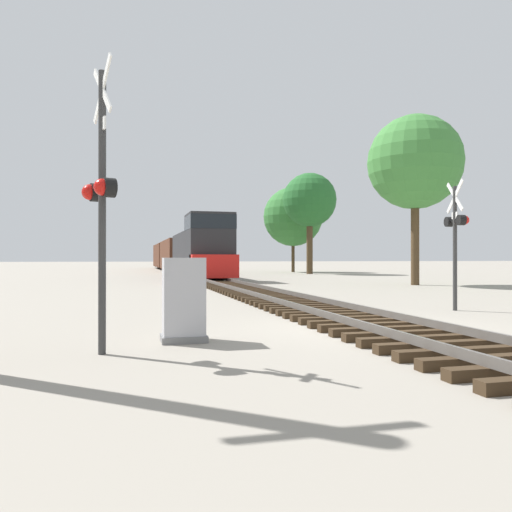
% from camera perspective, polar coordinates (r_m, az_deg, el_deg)
% --- Properties ---
extents(ground_plane, '(400.00, 400.00, 0.00)m').
position_cam_1_polar(ground_plane, '(11.19, 12.89, -8.06)').
color(ground_plane, gray).
extents(rail_track_bed, '(2.60, 160.00, 0.31)m').
position_cam_1_polar(rail_track_bed, '(11.17, 12.89, -7.37)').
color(rail_track_bed, '#382819').
rests_on(rail_track_bed, ground).
extents(freight_train, '(2.88, 48.63, 4.37)m').
position_cam_1_polar(freight_train, '(52.85, -8.89, 0.13)').
color(freight_train, '#232326').
rests_on(freight_train, ground).
extents(crossing_signal_near, '(0.59, 1.00, 4.66)m').
position_cam_1_polar(crossing_signal_near, '(8.31, -17.33, 6.82)').
color(crossing_signal_near, '#333333').
rests_on(crossing_signal_near, ground).
extents(crossing_signal_far, '(0.44, 1.01, 3.77)m').
position_cam_1_polar(crossing_signal_far, '(15.60, 21.87, 2.75)').
color(crossing_signal_far, '#333333').
rests_on(crossing_signal_far, ground).
extents(relay_cabinet, '(0.82, 0.66, 1.53)m').
position_cam_1_polar(relay_cabinet, '(9.25, -8.27, -5.01)').
color(relay_cabinet, slate).
rests_on(relay_cabinet, ground).
extents(tree_far_right, '(5.29, 5.29, 9.57)m').
position_cam_1_polar(tree_far_right, '(29.92, 17.71, 10.13)').
color(tree_far_right, '#473521').
rests_on(tree_far_right, ground).
extents(tree_mid_background, '(5.12, 5.12, 9.61)m').
position_cam_1_polar(tree_mid_background, '(48.03, 6.14, 6.32)').
color(tree_mid_background, '#473521').
rests_on(tree_mid_background, ground).
extents(tree_deep_background, '(6.38, 6.38, 9.17)m').
position_cam_1_polar(tree_deep_background, '(54.03, 4.25, 4.50)').
color(tree_deep_background, '#473521').
rests_on(tree_deep_background, ground).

